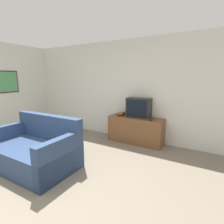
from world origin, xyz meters
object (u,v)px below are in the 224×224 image
object	(u,v)px
television	(139,108)
couch	(34,151)
remote_on_stand	(151,120)
tv_stand	(136,130)
book_stack	(121,114)

from	to	relation	value
television	couch	size ratio (longest dim) A/B	0.36
remote_on_stand	couch	bearing A→B (deg)	-128.62
tv_stand	remote_on_stand	world-z (taller)	remote_on_stand
tv_stand	book_stack	size ratio (longest dim) A/B	6.13
book_stack	remote_on_stand	distance (m)	0.88
couch	book_stack	world-z (taller)	couch
television	book_stack	size ratio (longest dim) A/B	2.64
tv_stand	book_stack	bearing A→B (deg)	174.23
book_stack	remote_on_stand	size ratio (longest dim) A/B	1.39
tv_stand	couch	xyz separation A→B (m)	(-1.15, -2.08, -0.03)
couch	remote_on_stand	distance (m)	2.55
tv_stand	couch	distance (m)	2.38
couch	tv_stand	bearing A→B (deg)	60.28
couch	book_stack	xyz separation A→B (m)	(0.70, 2.12, 0.40)
tv_stand	remote_on_stand	size ratio (longest dim) A/B	8.49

